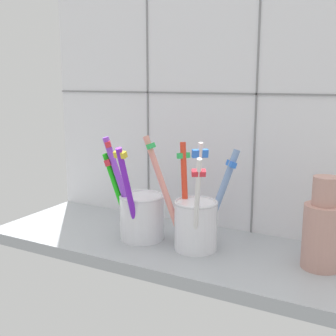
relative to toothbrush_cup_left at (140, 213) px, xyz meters
The scene contains 5 objects.
counter_slab 7.70cm from the toothbrush_cup_left, 11.12° to the left, with size 64.00×22.00×2.00cm, color #9EA3A8.
tile_wall_back 21.27cm from the toothbrush_cup_left, 68.03° to the left, with size 64.00×2.20×45.00cm.
toothbrush_cup_left is the anchor object (origin of this frame).
toothbrush_cup_right 10.24cm from the toothbrush_cup_left, ahead, with size 14.19×12.82×18.20cm.
ceramic_vase 29.41cm from the toothbrush_cup_left, ahead, with size 5.57×5.57×13.57cm.
Camera 1 is at (32.15, -60.65, 28.71)cm, focal length 45.94 mm.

